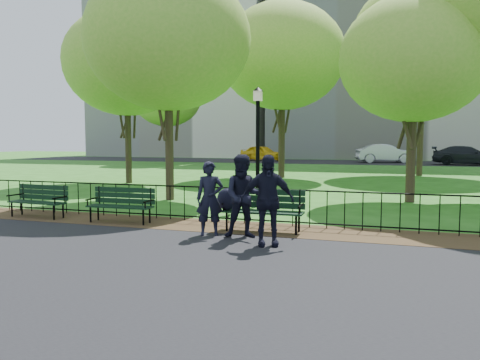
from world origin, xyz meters
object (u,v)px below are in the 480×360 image
(tree_far_e, at_px, (424,38))
(tree_far_w, at_px, (167,97))
(person_left, at_px, (210,198))
(tree_mid_w, at_px, (127,62))
(tree_far_c, at_px, (282,57))
(tree_near_e, at_px, (414,59))
(sedan_dark, at_px, (467,156))
(person_mid, at_px, (244,196))
(park_bench_left_b, at_px, (40,197))
(taxi, at_px, (262,153))
(sedan_silver, at_px, (385,153))
(tree_near_w, at_px, (168,40))
(person_right, at_px, (267,200))
(lamppost, at_px, (258,142))
(park_bench_left_a, at_px, (122,201))
(park_bench_main, at_px, (245,202))

(tree_far_e, bearing_deg, tree_far_w, 159.63)
(tree_far_w, xyz_separation_m, person_left, (14.46, -26.65, -4.83))
(tree_mid_w, distance_m, tree_far_c, 8.26)
(tree_near_e, xyz_separation_m, sedan_dark, (5.17, 25.14, -3.89))
(tree_far_e, xyz_separation_m, person_mid, (-4.43, -19.36, -6.83))
(park_bench_left_b, distance_m, tree_far_c, 16.28)
(tree_near_e, xyz_separation_m, taxi, (-12.60, 27.46, -3.91))
(tree_mid_w, relative_size, sedan_silver, 1.62)
(person_left, bearing_deg, tree_far_e, 54.02)
(sedan_silver, bearing_deg, taxi, 73.78)
(park_bench_left_b, bearing_deg, sedan_dark, 68.74)
(tree_mid_w, relative_size, person_mid, 4.67)
(tree_near_w, xyz_separation_m, person_right, (4.97, -5.78, -4.49))
(tree_mid_w, height_order, person_left, tree_mid_w)
(person_left, height_order, person_mid, person_mid)
(person_mid, relative_size, sedan_silver, 0.35)
(tree_far_c, height_order, taxi, tree_far_c)
(tree_mid_w, height_order, person_right, tree_mid_w)
(tree_near_e, height_order, sedan_dark, tree_near_e)
(person_right, xyz_separation_m, sedan_dark, (8.04, 32.87, -0.11))
(park_bench_left_b, height_order, person_mid, person_mid)
(lamppost, distance_m, tree_mid_w, 10.46)
(sedan_silver, bearing_deg, person_left, 159.76)
(sedan_dark, bearing_deg, person_mid, 170.44)
(tree_far_e, bearing_deg, sedan_dark, 71.77)
(sedan_dark, bearing_deg, tree_far_c, 150.90)
(tree_near_w, xyz_separation_m, sedan_silver, (6.65, 29.19, -4.55))
(park_bench_left_a, height_order, park_bench_left_b, park_bench_left_a)
(lamppost, distance_m, tree_far_e, 16.74)
(park_bench_left_b, distance_m, lamppost, 6.38)
(sedan_dark, bearing_deg, tree_mid_w, 146.76)
(park_bench_main, relative_size, lamppost, 0.53)
(tree_far_w, height_order, sedan_dark, tree_far_w)
(lamppost, height_order, tree_far_c, tree_far_c)
(park_bench_left_a, bearing_deg, person_mid, -15.07)
(person_right, bearing_deg, tree_near_w, 110.58)
(person_left, xyz_separation_m, sedan_dark, (9.46, 32.30, -0.03))
(lamppost, height_order, sedan_dark, lamppost)
(lamppost, height_order, person_mid, lamppost)
(park_bench_left_a, bearing_deg, tree_near_w, 99.32)
(park_bench_main, height_order, tree_near_e, tree_near_e)
(taxi, bearing_deg, tree_near_w, -153.42)
(tree_mid_w, relative_size, tree_far_e, 0.73)
(sedan_silver, bearing_deg, tree_near_w, 152.08)
(sedan_silver, height_order, sedan_dark, sedan_silver)
(park_bench_left_a, xyz_separation_m, tree_far_w, (-11.80, 25.86, 5.10))
(sedan_dark, bearing_deg, sedan_silver, 77.28)
(park_bench_main, bearing_deg, tree_near_w, 131.84)
(park_bench_main, bearing_deg, lamppost, 101.11)
(park_bench_main, height_order, tree_far_c, tree_far_c)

